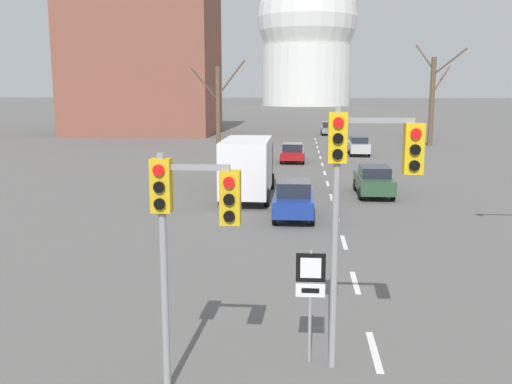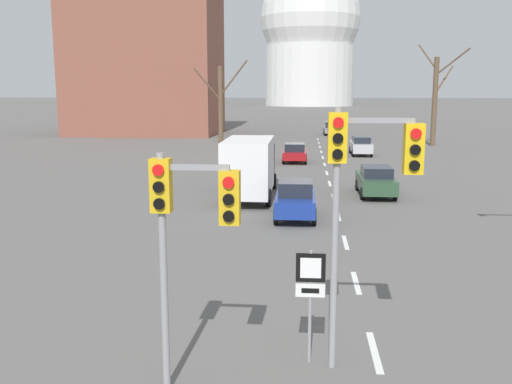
# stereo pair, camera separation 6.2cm
# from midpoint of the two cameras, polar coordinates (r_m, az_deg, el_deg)

# --- Properties ---
(lane_stripe_1) EXTENTS (0.16, 2.00, 0.01)m
(lane_stripe_1) POSITION_cam_midpoint_polar(r_m,az_deg,el_deg) (13.06, 11.90, -15.35)
(lane_stripe_1) COLOR silver
(lane_stripe_1) RESTS_ON ground_plane
(lane_stripe_2) EXTENTS (0.16, 2.00, 0.01)m
(lane_stripe_2) POSITION_cam_midpoint_polar(r_m,az_deg,el_deg) (17.20, 10.08, -8.91)
(lane_stripe_2) COLOR silver
(lane_stripe_2) RESTS_ON ground_plane
(lane_stripe_3) EXTENTS (0.16, 2.00, 0.01)m
(lane_stripe_3) POSITION_cam_midpoint_polar(r_m,az_deg,el_deg) (21.49, 9.01, -4.99)
(lane_stripe_3) COLOR silver
(lane_stripe_3) RESTS_ON ground_plane
(lane_stripe_4) EXTENTS (0.16, 2.00, 0.01)m
(lane_stripe_4) POSITION_cam_midpoint_polar(r_m,az_deg,el_deg) (25.85, 8.30, -2.39)
(lane_stripe_4) COLOR silver
(lane_stripe_4) RESTS_ON ground_plane
(lane_stripe_5) EXTENTS (0.16, 2.00, 0.01)m
(lane_stripe_5) POSITION_cam_midpoint_polar(r_m,az_deg,el_deg) (30.26, 7.80, -0.54)
(lane_stripe_5) COLOR silver
(lane_stripe_5) RESTS_ON ground_plane
(lane_stripe_6) EXTENTS (0.16, 2.00, 0.01)m
(lane_stripe_6) POSITION_cam_midpoint_polar(r_m,az_deg,el_deg) (34.68, 7.43, 0.84)
(lane_stripe_6) COLOR silver
(lane_stripe_6) RESTS_ON ground_plane
(lane_stripe_7) EXTENTS (0.16, 2.00, 0.01)m
(lane_stripe_7) POSITION_cam_midpoint_polar(r_m,az_deg,el_deg) (39.13, 7.14, 1.91)
(lane_stripe_7) COLOR silver
(lane_stripe_7) RESTS_ON ground_plane
(lane_stripe_8) EXTENTS (0.16, 2.00, 0.01)m
(lane_stripe_8) POSITION_cam_midpoint_polar(r_m,az_deg,el_deg) (43.58, 6.91, 2.76)
(lane_stripe_8) COLOR silver
(lane_stripe_8) RESTS_ON ground_plane
(lane_stripe_9) EXTENTS (0.16, 2.00, 0.01)m
(lane_stripe_9) POSITION_cam_midpoint_polar(r_m,az_deg,el_deg) (48.05, 6.73, 3.45)
(lane_stripe_9) COLOR silver
(lane_stripe_9) RESTS_ON ground_plane
(lane_stripe_10) EXTENTS (0.16, 2.00, 0.01)m
(lane_stripe_10) POSITION_cam_midpoint_polar(r_m,az_deg,el_deg) (52.52, 6.57, 4.02)
(lane_stripe_10) COLOR silver
(lane_stripe_10) RESTS_ON ground_plane
(lane_stripe_11) EXTENTS (0.16, 2.00, 0.01)m
(lane_stripe_11) POSITION_cam_midpoint_polar(r_m,az_deg,el_deg) (56.99, 6.44, 4.51)
(lane_stripe_11) COLOR silver
(lane_stripe_11) RESTS_ON ground_plane
(lane_stripe_12) EXTENTS (0.16, 2.00, 0.01)m
(lane_stripe_12) POSITION_cam_midpoint_polar(r_m,az_deg,el_deg) (61.47, 6.33, 4.92)
(lane_stripe_12) COLOR silver
(lane_stripe_12) RESTS_ON ground_plane
(lane_stripe_13) EXTENTS (0.16, 2.00, 0.01)m
(lane_stripe_13) POSITION_cam_midpoint_polar(r_m,az_deg,el_deg) (65.95, 6.23, 5.28)
(lane_stripe_13) COLOR silver
(lane_stripe_13) RESTS_ON ground_plane
(traffic_signal_centre_tall) EXTENTS (1.79, 0.34, 5.27)m
(traffic_signal_centre_tall) POSITION_cam_midpoint_polar(r_m,az_deg,el_deg) (11.12, 10.73, 1.74)
(traffic_signal_centre_tall) COLOR gray
(traffic_signal_centre_tall) RESTS_ON ground_plane
(traffic_signal_near_left) EXTENTS (1.58, 0.34, 4.50)m
(traffic_signal_near_left) POSITION_cam_midpoint_polar(r_m,az_deg,el_deg) (10.20, -6.85, -2.33)
(traffic_signal_near_left) COLOR gray
(traffic_signal_near_left) RESTS_ON ground_plane
(route_sign_post) EXTENTS (0.60, 0.08, 2.39)m
(route_sign_post) POSITION_cam_midpoint_polar(r_m,az_deg,el_deg) (11.80, 5.61, -9.47)
(route_sign_post) COLOR gray
(route_sign_post) RESTS_ON ground_plane
(sedan_near_left) EXTENTS (1.87, 3.96, 1.49)m
(sedan_near_left) POSITION_cam_midpoint_polar(r_m,az_deg,el_deg) (44.61, 3.94, 3.96)
(sedan_near_left) COLOR maroon
(sedan_near_left) RESTS_ON ground_plane
(sedan_near_right) EXTENTS (1.75, 4.46, 1.61)m
(sedan_near_right) POSITION_cam_midpoint_polar(r_m,az_deg,el_deg) (50.37, 10.48, 4.59)
(sedan_near_right) COLOR #B7B7BC
(sedan_near_right) RESTS_ON ground_plane
(sedan_mid_centre) EXTENTS (1.78, 3.92, 1.71)m
(sedan_mid_centre) POSITION_cam_midpoint_polar(r_m,az_deg,el_deg) (24.99, 4.04, -0.72)
(sedan_mid_centre) COLOR navy
(sedan_mid_centre) RESTS_ON ground_plane
(sedan_far_left) EXTENTS (1.84, 4.47, 1.59)m
(sedan_far_left) POSITION_cam_midpoint_polar(r_m,az_deg,el_deg) (31.12, 11.95, 1.15)
(sedan_far_left) COLOR #2D4C33
(sedan_far_left) RESTS_ON ground_plane
(sedan_far_right) EXTENTS (1.75, 4.43, 1.65)m
(sedan_far_right) POSITION_cam_midpoint_polar(r_m,az_deg,el_deg) (72.41, 7.51, 6.33)
(sedan_far_right) COLOR slate
(sedan_far_right) RESTS_ON ground_plane
(delivery_truck) EXTENTS (2.44, 7.20, 3.14)m
(delivery_truck) POSITION_cam_midpoint_polar(r_m,az_deg,el_deg) (29.67, -0.53, 2.67)
(delivery_truck) COLOR #333842
(delivery_truck) RESTS_ON ground_plane
(bare_tree_left_near) EXTENTS (5.16, 2.03, 8.41)m
(bare_tree_left_near) POSITION_cam_midpoint_polar(r_m,az_deg,el_deg) (56.29, -3.52, 8.82)
(bare_tree_left_near) COLOR brown
(bare_tree_left_near) RESTS_ON ground_plane
(bare_tree_right_near) EXTENTS (4.30, 3.83, 10.19)m
(bare_tree_right_near) POSITION_cam_midpoint_polar(r_m,az_deg,el_deg) (60.48, 17.56, 9.06)
(bare_tree_right_near) COLOR brown
(bare_tree_right_near) RESTS_ON ground_plane
(capitol_dome) EXTENTS (34.70, 34.70, 49.01)m
(capitol_dome) POSITION_cam_midpoint_polar(r_m,az_deg,el_deg) (208.09, 5.43, 15.19)
(capitol_dome) COLOR silver
(capitol_dome) RESTS_ON ground_plane
(apartment_block_left) EXTENTS (18.00, 14.00, 22.73)m
(apartment_block_left) POSITION_cam_midpoint_polar(r_m,az_deg,el_deg) (75.53, -10.94, 14.40)
(apartment_block_left) COLOR brown
(apartment_block_left) RESTS_ON ground_plane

